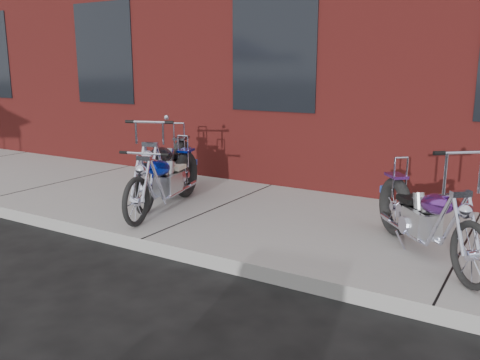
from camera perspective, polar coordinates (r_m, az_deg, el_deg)
The scene contains 5 objects.
ground at distance 5.65m, azimuth -10.96°, elevation -7.97°, with size 120.00×120.00×0.00m, color black.
sidewalk at distance 6.74m, azimuth -2.42°, elevation -3.66°, with size 22.00×3.00×0.15m, color #949494.
chopper_purple at distance 5.24m, azimuth 20.12°, elevation -4.24°, with size 1.38×1.60×1.13m.
chopper_blue at distance 6.61m, azimuth -8.37°, elevation -0.16°, with size 0.66×2.00×0.88m.
chopper_third at distance 7.20m, azimuth -8.28°, elevation 1.23°, with size 0.93×2.15×1.15m.
Camera 1 is at (3.60, -3.88, 1.96)m, focal length 38.00 mm.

